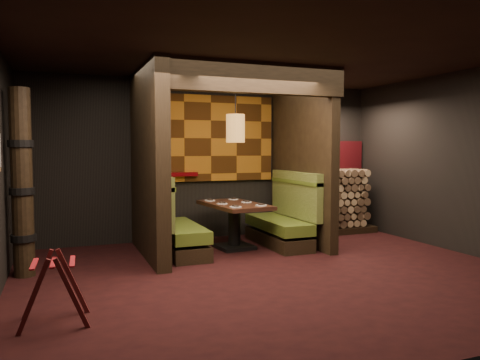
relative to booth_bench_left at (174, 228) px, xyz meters
name	(u,v)px	position (x,y,z in m)	size (l,w,h in m)	color
floor	(276,275)	(0.96, -1.65, -0.41)	(6.50, 5.50, 0.02)	black
ceiling	(277,51)	(0.96, -1.65, 2.46)	(6.50, 5.50, 0.02)	black
wall_back	(211,160)	(0.96, 1.11, 1.02)	(6.50, 0.02, 2.85)	black
wall_front	(441,178)	(0.96, -4.41, 1.02)	(6.50, 0.02, 2.85)	black
wall_right	(468,162)	(4.22, -1.65, 1.02)	(0.02, 5.50, 2.85)	black
partition_left	(148,163)	(-0.39, 0.00, 1.02)	(0.20, 2.20, 2.85)	black
partition_right	(302,161)	(2.26, 0.05, 1.02)	(0.15, 2.10, 2.85)	black
header_beam	(254,78)	(0.94, -0.95, 2.23)	(2.85, 0.18, 0.44)	black
tapa_back_panel	(211,138)	(0.94, 1.06, 1.42)	(2.40, 0.06, 1.55)	#A36117
tapa_side_panel	(154,135)	(-0.27, 0.17, 1.45)	(0.04, 1.85, 1.45)	#A36117
lacquer_shelf	(181,174)	(0.36, 1.00, 0.78)	(0.60, 0.12, 0.07)	#590409
booth_bench_left	(174,228)	(0.00, 0.00, 0.00)	(0.68, 1.60, 1.14)	black
booth_bench_right	(284,221)	(1.89, 0.00, 0.00)	(0.68, 1.60, 1.14)	black
dining_table	(234,217)	(1.01, 0.02, 0.11)	(0.91, 1.49, 0.75)	black
place_settings	(234,203)	(1.01, 0.02, 0.36)	(0.72, 1.19, 0.03)	white
pendant_lamp	(235,128)	(1.01, -0.03, 1.56)	(0.30, 0.30, 1.12)	olive
luggage_rack	(54,286)	(-1.72, -2.43, -0.05)	(0.67, 0.49, 0.71)	#451212
totem_column	(22,184)	(-2.09, -0.55, 0.79)	(0.31, 0.31, 2.40)	black
firewood_stack	(330,201)	(3.25, 0.70, 0.21)	(1.73, 0.70, 1.22)	black
mosaic_header	(322,155)	(3.25, 1.03, 1.10)	(1.83, 0.10, 0.56)	maroon
bay_front_post	(299,160)	(2.35, 0.31, 1.02)	(0.08, 0.08, 2.85)	black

